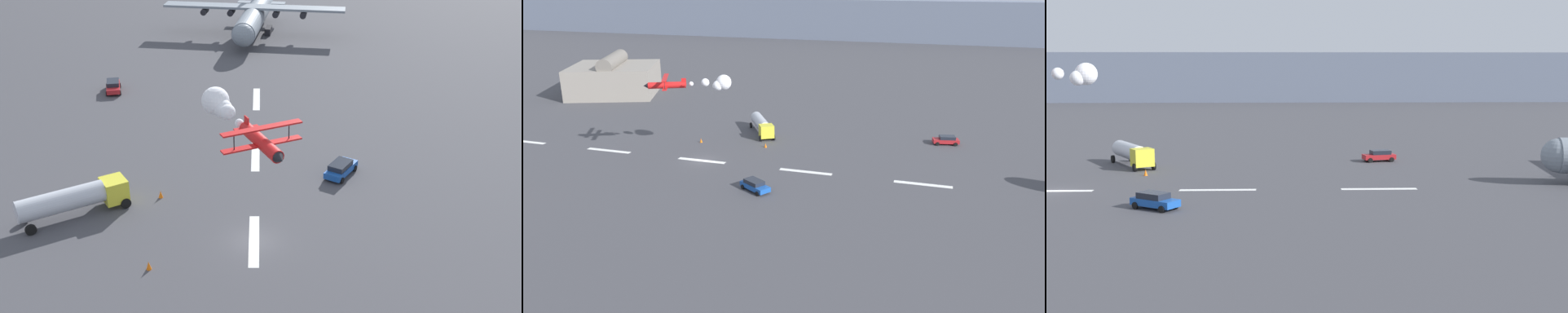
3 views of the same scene
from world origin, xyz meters
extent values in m
plane|color=#424247|center=(0.00, 0.00, 0.00)|extent=(440.00, 440.00, 0.00)
cube|color=white|center=(0.00, 0.00, 0.01)|extent=(8.00, 0.90, 0.01)
cube|color=white|center=(16.94, 0.00, 0.01)|extent=(8.00, 0.90, 0.01)
cube|color=white|center=(33.88, 0.00, 0.01)|extent=(8.00, 0.90, 0.01)
cylinder|color=gray|center=(65.18, 0.65, 3.17)|extent=(23.24, 7.10, 3.94)
sphere|color=gray|center=(53.84, 2.25, 3.17)|extent=(3.75, 3.75, 3.75)
cube|color=gray|center=(65.18, 0.65, 4.95)|extent=(7.61, 31.95, 0.40)
cylinder|color=black|center=(66.01, 9.37, 4.05)|extent=(2.53, 1.42, 1.10)
cylinder|color=black|center=(65.34, 4.64, 4.05)|extent=(2.53, 1.42, 1.10)
cylinder|color=black|center=(64.23, -3.23, 4.05)|extent=(2.53, 1.42, 1.10)
cylinder|color=black|center=(63.57, -7.96, 4.05)|extent=(2.53, 1.42, 1.10)
cube|color=gray|center=(74.71, -0.69, 3.47)|extent=(3.24, 9.19, 0.24)
cube|color=black|center=(65.83, -1.94, 0.60)|extent=(3.31, 1.44, 1.20)
cube|color=black|center=(66.52, 2.96, 0.60)|extent=(3.31, 1.44, 1.20)
cylinder|color=red|center=(-4.78, -0.60, 11.86)|extent=(5.49, 3.29, 0.99)
cube|color=red|center=(-4.96, -0.68, 11.71)|extent=(3.30, 5.97, 0.12)
cube|color=red|center=(-4.96, -0.68, 13.02)|extent=(3.30, 5.97, 0.12)
cylinder|color=black|center=(-4.02, -2.67, 12.36)|extent=(0.08, 0.08, 1.31)
cylinder|color=black|center=(-5.90, 1.31, 12.36)|extent=(0.08, 0.08, 1.31)
cube|color=red|center=(-2.50, 0.48, 12.31)|extent=(0.68, 0.39, 1.10)
cube|color=red|center=(-2.50, 0.48, 11.91)|extent=(1.40, 2.06, 0.08)
cone|color=black|center=(-7.64, -1.94, 11.86)|extent=(0.99, 1.06, 0.84)
sphere|color=white|center=(-1.58, 1.07, 11.92)|extent=(0.70, 0.70, 0.70)
sphere|color=white|center=(0.31, 2.05, 12.06)|extent=(1.26, 1.26, 1.26)
sphere|color=white|center=(2.18, 2.54, 11.59)|extent=(1.59, 1.59, 1.59)
sphere|color=white|center=(2.90, 3.20, 12.01)|extent=(2.37, 2.37, 2.37)
cube|color=yellow|center=(6.25, 13.40, 1.60)|extent=(3.19, 3.13, 2.20)
cylinder|color=#B7BCC6|center=(3.61, 17.75, 1.85)|extent=(5.94, 7.90, 2.10)
cylinder|color=black|center=(7.59, 13.52, 0.50)|extent=(0.79, 1.02, 1.00)
cylinder|color=black|center=(2.97, 21.09, 0.50)|extent=(0.79, 1.02, 1.00)
cylinder|color=black|center=(5.54, 12.27, 0.50)|extent=(0.79, 1.02, 1.00)
cylinder|color=black|center=(0.92, 19.84, 0.50)|extent=(0.79, 1.02, 1.00)
cube|color=#194CA5|center=(12.22, -8.96, 0.65)|extent=(4.81, 3.94, 0.65)
cube|color=#1E232D|center=(12.05, -8.85, 1.25)|extent=(3.19, 2.85, 0.55)
cylinder|color=black|center=(14.05, -9.05, 0.32)|extent=(0.66, 0.53, 0.64)
cylinder|color=black|center=(11.35, -7.35, 0.32)|extent=(0.66, 0.53, 0.64)
cylinder|color=black|center=(13.09, -10.57, 0.32)|extent=(0.66, 0.53, 0.64)
cylinder|color=black|center=(10.39, -8.88, 0.32)|extent=(0.66, 0.53, 0.64)
cube|color=#B21E23|center=(36.71, 19.87, 0.65)|extent=(4.61, 2.64, 0.65)
cube|color=#1E232D|center=(36.91, 19.91, 1.25)|extent=(2.88, 2.15, 0.55)
cylinder|color=black|center=(35.41, 18.68, 0.32)|extent=(0.67, 0.35, 0.64)
cylinder|color=black|center=(38.38, 19.30, 0.32)|extent=(0.67, 0.35, 0.64)
cylinder|color=black|center=(35.04, 20.44, 0.32)|extent=(0.67, 0.35, 0.64)
cylinder|color=black|center=(38.01, 21.06, 0.32)|extent=(0.67, 0.35, 0.64)
cone|color=orange|center=(-4.17, 8.57, 0.38)|extent=(0.44, 0.44, 0.75)
cone|color=orange|center=(7.50, 9.23, 0.38)|extent=(0.44, 0.44, 0.75)
camera|label=1|loc=(-47.18, -0.62, 31.84)|focal=44.32mm
camera|label=2|loc=(34.81, -69.79, 27.56)|focal=35.73mm
camera|label=3|loc=(24.06, -67.00, 12.87)|focal=44.76mm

